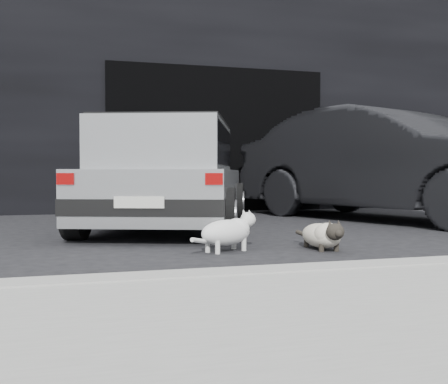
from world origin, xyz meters
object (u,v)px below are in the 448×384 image
object	(u,v)px
cat_siamese	(323,235)
cat_white	(229,231)
silver_hatchback	(169,171)
second_car	(392,164)

from	to	relation	value
cat_siamese	cat_white	world-z (taller)	cat_white
cat_siamese	cat_white	bearing A→B (deg)	-8.67
silver_hatchback	cat_white	bearing A→B (deg)	-65.96
silver_hatchback	second_car	size ratio (longest dim) A/B	0.79
cat_white	cat_siamese	bearing A→B (deg)	53.90
silver_hatchback	cat_siamese	distance (m)	2.54
second_car	cat_white	xyz separation A→B (m)	(-3.26, -2.42, -0.65)
second_car	cat_siamese	distance (m)	3.60
second_car	cat_siamese	bearing A→B (deg)	-153.75
silver_hatchback	cat_white	xyz separation A→B (m)	(0.13, -2.11, -0.55)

